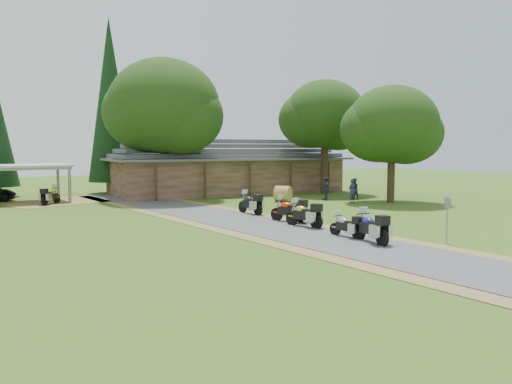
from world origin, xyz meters
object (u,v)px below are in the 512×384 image
motorcycle_row_e (250,202)px  motorcycle_carport_a (51,195)px  motorcycle_row_b (346,225)px  hay_bale (283,194)px  motorcycle_row_a (371,226)px  lodge (227,166)px  motorcycle_row_d (289,209)px  carport (23,184)px  motorcycle_row_c (304,213)px

motorcycle_row_e → motorcycle_carport_a: bearing=33.9°
motorcycle_row_b → hay_bale: size_ratio=1.41×
motorcycle_row_e → hay_bale: 7.38m
motorcycle_row_a → motorcycle_carport_a: (-10.47, 22.09, -0.04)m
lodge → motorcycle_carport_a: bearing=-169.0°
motorcycle_row_b → hay_bale: bearing=-29.6°
motorcycle_row_d → motorcycle_row_b: bearing=154.4°
motorcycle_row_a → motorcycle_row_b: size_ratio=1.24×
carport → motorcycle_row_e: size_ratio=3.13×
motorcycle_row_a → motorcycle_row_d: same height
carport → motorcycle_row_c: size_ratio=3.10×
motorcycle_row_d → hay_bale: bearing=-52.8°
motorcycle_row_a → carport: bearing=33.2°
motorcycle_carport_a → motorcycle_row_c: bearing=-111.7°
motorcycle_row_a → hay_bale: size_ratio=1.76×
motorcycle_row_c → motorcycle_row_d: motorcycle_row_d is taller
motorcycle_row_e → motorcycle_carport_a: size_ratio=1.04×
carport → motorcycle_row_a: 27.32m
lodge → carport: bearing=-178.0°
carport → hay_bale: (17.32, -8.64, -0.80)m
motorcycle_row_a → lodge: bearing=-4.0°
carport → lodge: bearing=-4.3°
motorcycle_row_d → motorcycle_row_e: 4.10m
carport → motorcycle_row_b: bearing=-68.6°
motorcycle_row_c → motorcycle_row_a: bearing=166.4°
motorcycle_carport_a → hay_bale: motorcycle_carport_a is taller
motorcycle_row_b → motorcycle_row_c: bearing=-8.6°
lodge → motorcycle_carport_a: lodge is taller
carport → motorcycle_row_b: 25.93m
motorcycle_row_e → lodge: bearing=-27.6°
hay_bale → motorcycle_carport_a: bearing=158.1°
motorcycle_row_a → motorcycle_row_c: motorcycle_row_a is taller
motorcycle_row_b → motorcycle_row_e: bearing=-8.8°
lodge → hay_bale: 9.44m
motorcycle_row_b → motorcycle_row_e: size_ratio=0.82×
motorcycle_row_a → motorcycle_row_e: bearing=7.9°
motorcycle_row_b → motorcycle_carport_a: (-10.36, 20.58, 0.10)m
motorcycle_row_a → motorcycle_row_b: bearing=10.9°
motorcycle_row_a → motorcycle_row_e: motorcycle_row_a is taller
hay_bale → motorcycle_row_e: bearing=-136.8°
lodge → motorcycle_row_e: size_ratio=10.35×
lodge → motorcycle_row_b: lodge is taller
lodge → motorcycle_row_d: bearing=-104.4°
carport → motorcycle_row_c: 22.97m
motorcycle_row_c → motorcycle_row_d: size_ratio=0.99×
carport → motorcycle_row_a: carport is taller
motorcycle_row_b → motorcycle_row_e: motorcycle_row_e is taller
motorcycle_row_a → motorcycle_row_e: 10.77m
carport → motorcycle_row_e: 18.19m
motorcycle_row_b → motorcycle_row_c: motorcycle_row_c is taller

